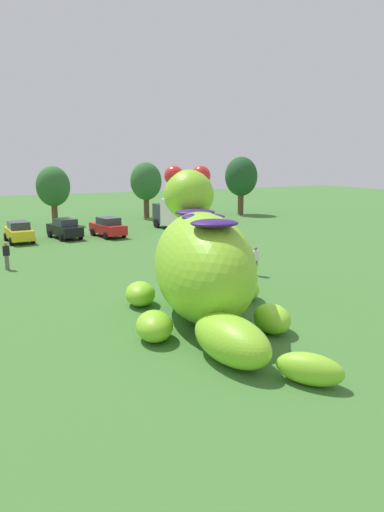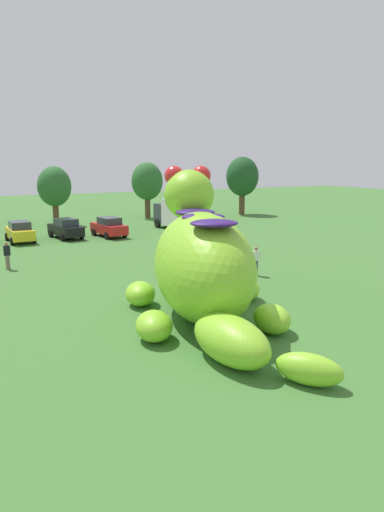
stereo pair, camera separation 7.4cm
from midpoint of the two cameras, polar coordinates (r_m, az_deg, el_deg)
The scene contains 11 objects.
ground_plane at distance 19.29m, azimuth 6.09°, elevation -8.46°, with size 160.00×160.00×0.00m, color #427533.
giant_inflatable_creature at distance 19.53m, azimuth 1.52°, elevation -1.05°, with size 7.76×12.77×6.34m.
car_yellow at distance 40.80m, azimuth -20.21°, elevation 2.80°, with size 2.08×4.17×1.72m.
car_black at distance 41.56m, azimuth -15.09°, elevation 3.26°, with size 2.46×4.33×1.72m.
car_red at distance 41.64m, azimuth -10.04°, elevation 3.50°, with size 2.42×4.32×1.72m.
box_truck at distance 44.84m, azimuth -1.60°, elevation 5.20°, with size 2.69×6.52×2.95m.
tree_mid_left at distance 50.23m, azimuth -16.40°, elevation 8.10°, with size 3.40×3.40×6.03m.
tree_centre_left at distance 54.77m, azimuth -5.46°, elevation 9.02°, with size 3.60×3.60×6.39m.
tree_centre at distance 58.30m, azimuth 6.20°, elevation 9.57°, with size 3.96×3.96×7.03m.
spectator_near_inflatable at distance 30.75m, azimuth -21.54°, elevation 0.02°, with size 0.38×0.26×1.71m.
spectator_by_cars at distance 27.33m, azimuth 7.86°, elevation -0.64°, with size 0.38×0.26×1.71m.
Camera 2 is at (-10.03, -15.09, 6.59)m, focal length 32.80 mm.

